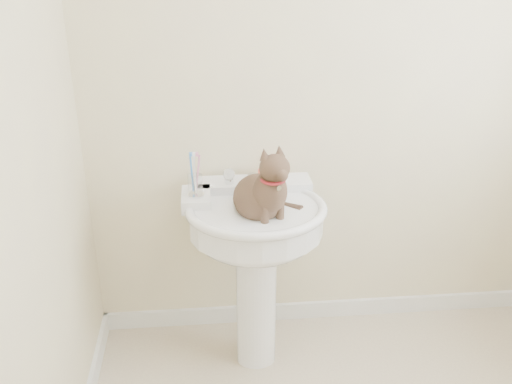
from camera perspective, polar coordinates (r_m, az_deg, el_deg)
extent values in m
cube|color=white|center=(3.02, 6.56, -11.56)|extent=(2.20, 0.02, 0.09)
cylinder|color=white|center=(2.58, 0.02, -11.03)|extent=(0.18, 0.18, 0.63)
cylinder|color=white|center=(2.36, 0.03, -2.88)|extent=(0.56, 0.56, 0.12)
ellipsoid|color=white|center=(2.39, 0.03, -4.16)|extent=(0.51, 0.44, 0.20)
torus|color=white|center=(2.34, 0.03, -1.68)|extent=(0.59, 0.59, 0.04)
cube|color=white|center=(2.51, -0.40, 0.61)|extent=(0.52, 0.14, 0.06)
cube|color=white|center=(2.40, -6.00, -0.74)|extent=(0.12, 0.19, 0.06)
cylinder|color=silver|center=(2.46, -0.32, 1.29)|extent=(0.05, 0.05, 0.05)
cylinder|color=silver|center=(2.40, -0.22, 1.48)|extent=(0.04, 0.04, 0.14)
sphere|color=white|center=(2.46, -2.92, 1.80)|extent=(0.06, 0.06, 0.06)
sphere|color=white|center=(2.48, 2.17, 1.99)|extent=(0.06, 0.06, 0.06)
cube|color=#F15137|center=(2.54, 1.38, 1.94)|extent=(0.10, 0.08, 0.03)
cylinder|color=silver|center=(2.37, -6.04, -0.28)|extent=(0.07, 0.07, 0.01)
cylinder|color=white|center=(2.35, -6.09, 0.74)|extent=(0.06, 0.06, 0.09)
cylinder|color=#4189E6|center=(2.33, -6.44, 1.86)|extent=(0.01, 0.01, 0.17)
cylinder|color=white|center=(2.33, -6.14, 1.87)|extent=(0.01, 0.01, 0.17)
cylinder|color=pink|center=(2.33, -5.85, 1.88)|extent=(0.01, 0.01, 0.17)
ellipsoid|color=brown|center=(2.30, 0.50, -0.55)|extent=(0.21, 0.24, 0.19)
ellipsoid|color=brown|center=(2.19, 0.73, -0.07)|extent=(0.14, 0.13, 0.17)
ellipsoid|color=brown|center=(2.12, 0.83, 2.30)|extent=(0.12, 0.11, 0.11)
cone|color=brown|center=(2.12, -0.11, 3.85)|extent=(0.04, 0.04, 0.05)
cone|color=brown|center=(2.13, 1.67, 3.90)|extent=(0.04, 0.04, 0.05)
cylinder|color=brown|center=(2.36, 3.11, -1.67)|extent=(0.03, 0.03, 0.22)
torus|color=maroon|center=(2.15, 0.79, 1.16)|extent=(0.10, 0.10, 0.01)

